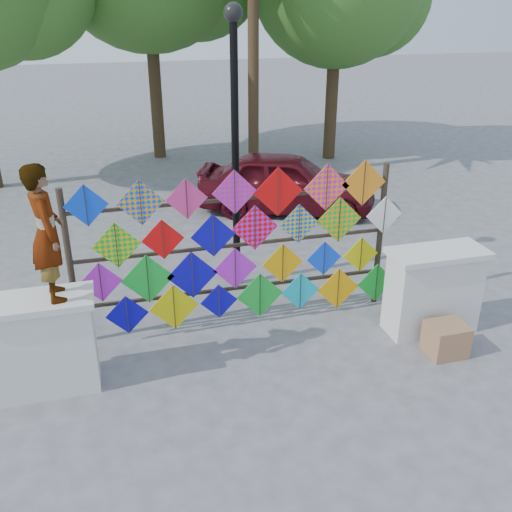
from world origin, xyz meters
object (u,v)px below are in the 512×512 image
(vendor_woman, at_px, (47,233))
(sedan, at_px, (286,182))
(lamppost, at_px, (235,127))
(kite_rack, at_px, (243,248))

(vendor_woman, height_order, sedan, vendor_woman)
(lamppost, bearing_deg, vendor_woman, -141.00)
(kite_rack, bearing_deg, lamppost, 80.71)
(sedan, distance_m, lamppost, 4.30)
(sedan, height_order, lamppost, lamppost)
(sedan, bearing_deg, vendor_woman, 162.28)
(kite_rack, xyz_separation_m, sedan, (2.15, 4.55, -0.54))
(sedan, xyz_separation_m, lamppost, (-1.94, -3.28, 2.01))
(vendor_woman, xyz_separation_m, sedan, (4.66, 5.48, -1.41))
(kite_rack, relative_size, vendor_woman, 3.03)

